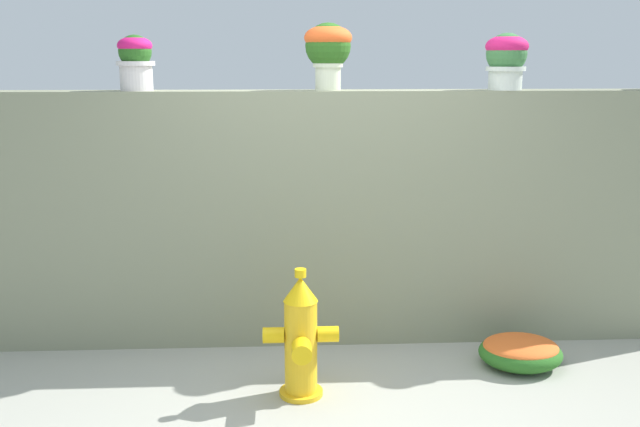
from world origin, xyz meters
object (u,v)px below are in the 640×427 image
(potted_plant_2, at_px, (328,47))
(potted_plant_3, at_px, (506,57))
(fire_hydrant, at_px, (301,339))
(flower_bush_left, at_px, (520,351))
(potted_plant_1, at_px, (135,59))

(potted_plant_2, relative_size, potted_plant_3, 1.17)
(fire_hydrant, bearing_deg, flower_bush_left, 13.42)
(potted_plant_1, height_order, potted_plant_2, potted_plant_2)
(fire_hydrant, height_order, flower_bush_left, fire_hydrant)
(potted_plant_2, distance_m, potted_plant_3, 1.24)
(potted_plant_3, xyz_separation_m, flower_bush_left, (0.04, -0.53, -1.96))
(potted_plant_1, bearing_deg, fire_hydrant, -40.21)
(potted_plant_1, xyz_separation_m, flower_bush_left, (2.60, -0.57, -1.94))
(potted_plant_3, height_order, fire_hydrant, potted_plant_3)
(potted_plant_3, relative_size, flower_bush_left, 0.69)
(potted_plant_1, distance_m, flower_bush_left, 3.30)
(potted_plant_2, bearing_deg, flower_bush_left, -24.37)
(fire_hydrant, bearing_deg, potted_plant_3, 31.42)
(potted_plant_1, distance_m, fire_hydrant, 2.21)
(potted_plant_3, bearing_deg, potted_plant_1, 179.26)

